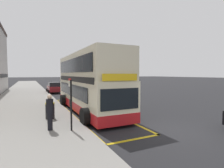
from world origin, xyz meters
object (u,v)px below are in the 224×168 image
(parked_car_maroon_distant, at_px, (54,88))
(litter_bin, at_px, (50,111))
(bus_stop_sign, at_px, (71,99))
(pedestrian_waiting_near_sign, at_px, (50,111))
(double_decker_bus, at_px, (88,84))

(parked_car_maroon_distant, relative_size, litter_bin, 4.25)
(bus_stop_sign, relative_size, parked_car_maroon_distant, 0.60)
(parked_car_maroon_distant, xyz_separation_m, litter_bin, (-2.36, -16.51, -0.16))
(pedestrian_waiting_near_sign, distance_m, litter_bin, 2.37)
(parked_car_maroon_distant, height_order, pedestrian_waiting_near_sign, pedestrian_waiting_near_sign)
(bus_stop_sign, height_order, litter_bin, bus_stop_sign)
(pedestrian_waiting_near_sign, bearing_deg, litter_bin, 83.87)
(bus_stop_sign, distance_m, pedestrian_waiting_near_sign, 1.17)
(double_decker_bus, height_order, parked_car_maroon_distant, double_decker_bus)
(double_decker_bus, bearing_deg, litter_bin, -147.89)
(parked_car_maroon_distant, height_order, litter_bin, parked_car_maroon_distant)
(pedestrian_waiting_near_sign, relative_size, litter_bin, 1.78)
(parked_car_maroon_distant, bearing_deg, bus_stop_sign, 87.66)
(parked_car_maroon_distant, bearing_deg, pedestrian_waiting_near_sign, 84.75)
(pedestrian_waiting_near_sign, bearing_deg, parked_car_maroon_distant, 82.10)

